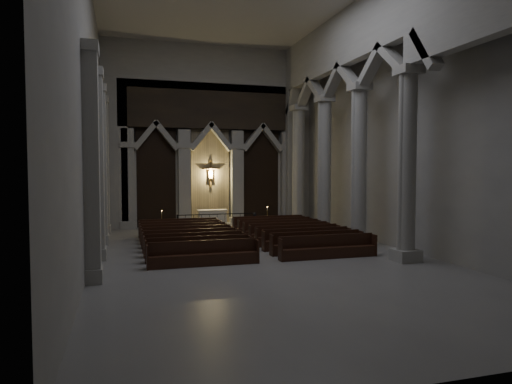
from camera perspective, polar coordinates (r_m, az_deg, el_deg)
room at (r=19.98m, az=0.71°, el=13.77°), size 24.00×24.10×12.00m
sanctuary_wall at (r=30.96m, az=-5.67°, el=8.08°), size 14.00×0.77×12.00m
right_arcade at (r=23.38m, az=13.02°, el=12.67°), size 1.00×24.00×12.00m
left_pilasters at (r=22.27m, az=-18.95°, el=2.94°), size 0.60×13.00×8.03m
sanctuary_step at (r=30.16m, az=-5.27°, el=-4.24°), size 8.50×2.60×0.15m
altar at (r=30.24m, az=-5.49°, el=-3.14°), size 1.93×0.77×0.98m
altar_rail at (r=29.04m, az=-4.86°, el=-3.34°), size 5.12×0.09×1.01m
candle_stand_left at (r=28.48m, az=-11.70°, el=-4.15°), size 0.22×0.22×1.30m
candle_stand_right at (r=29.79m, az=1.43°, el=-3.75°), size 0.23×0.23×1.36m
pews at (r=22.90m, az=-1.62°, el=-5.91°), size 9.85×8.70×0.99m
worshipper at (r=27.49m, az=-0.15°, el=-3.83°), size 0.51×0.43×1.20m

